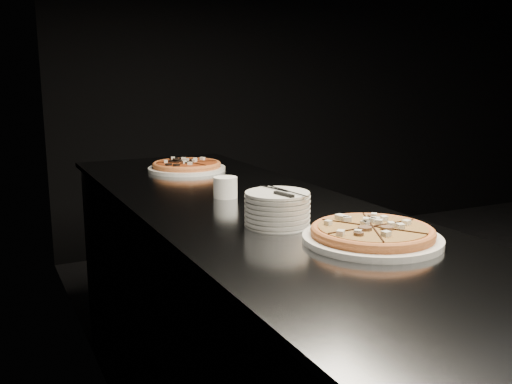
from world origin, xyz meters
name	(u,v)px	position (x,y,z in m)	size (l,w,h in m)	color
wall_left	(135,53)	(-2.50, 0.00, 1.40)	(0.02, 5.00, 2.80)	black
wall_back	(349,67)	(0.00, 2.50, 1.40)	(5.00, 0.02, 2.80)	black
counter	(253,336)	(-2.13, 0.00, 0.46)	(0.74, 2.44, 0.92)	slate
pizza_mushroom	(372,234)	(-2.04, -0.50, 0.94)	(0.36, 0.36, 0.04)	white
pizza_tomato	(187,166)	(-2.09, 0.76, 0.94)	(0.36, 0.36, 0.04)	white
plate_stack	(277,209)	(-2.17, -0.25, 0.97)	(0.18, 0.18, 0.10)	white
cutlery	(282,192)	(-2.17, -0.26, 1.02)	(0.06, 0.20, 0.01)	silver
ramekin	(225,187)	(-2.16, 0.16, 0.96)	(0.08, 0.08, 0.07)	white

